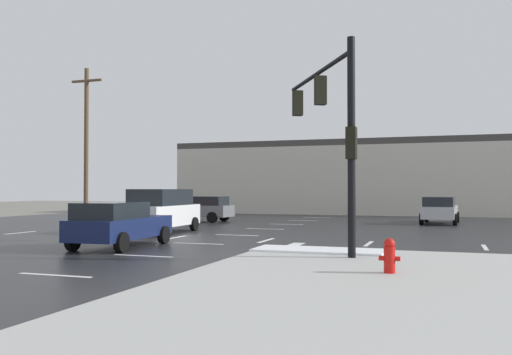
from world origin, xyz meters
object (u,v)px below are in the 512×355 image
Objects in this scene: traffic_signal_mast at (331,117)px; sedan_grey at (199,208)px; sedan_silver at (440,209)px; sedan_blue at (161,207)px; suv_white at (161,210)px; utility_pole_far at (86,141)px; fire_hydrant at (389,256)px; sedan_navy at (119,224)px.

traffic_signal_mast is 18.73m from sedan_grey.
sedan_blue is at bearing 95.36° from sedan_silver.
traffic_signal_mast is 1.33× the size of sedan_blue.
suv_white is 8.79m from sedan_grey.
traffic_signal_mast reaches higher than sedan_silver.
suv_white is at bearing -37.20° from utility_pole_far.
suv_white is (-11.35, 10.07, 0.55)m from fire_hydrant.
sedan_grey is at bearing 125.72° from fire_hydrant.
sedan_navy is (7.69, -17.05, 0.00)m from sedan_blue.
sedan_navy is at bearing 152.87° from sedan_silver.
traffic_signal_mast is 22.78m from sedan_blue.
utility_pole_far is (-18.49, 13.06, 0.83)m from traffic_signal_mast.
fire_hydrant is at bearing -113.95° from sedan_navy.
suv_white reaches higher than fire_hydrant.
sedan_blue is 0.47× the size of utility_pole_far.
sedan_grey is at bearing 11.81° from utility_pole_far.
traffic_signal_mast is 8.18m from sedan_navy.
fire_hydrant is 0.17× the size of sedan_blue.
utility_pole_far reaches higher than sedan_grey.
traffic_signal_mast is 0.63× the size of utility_pole_far.
utility_pole_far reaches higher than fire_hydrant.
sedan_silver is 16.66m from suv_white.
suv_white reaches higher than sedan_grey.
traffic_signal_mast is at bearing -125.37° from suv_white.
suv_white is at bearing 138.43° from fire_hydrant.
sedan_navy is at bearing -50.39° from utility_pole_far.
sedan_blue is 1.01× the size of sedan_navy.
utility_pole_far is (-20.63, 17.11, 4.60)m from fire_hydrant.
sedan_navy is at bearing 105.99° from sedan_grey.
sedan_blue and sedan_navy have the same top height.
suv_white is at bearing 136.14° from sedan_silver.
utility_pole_far is (-7.24, -1.51, 4.28)m from sedan_grey.
utility_pole_far is at bearing 24.47° from traffic_signal_mast.
suv_white is 12.20m from sedan_blue.
utility_pole_far is at bearing 140.33° from fire_hydrant.
traffic_signal_mast is 11.47m from suv_white.
suv_white is at bearing 112.72° from sedan_blue.
sedan_blue is (-5.88, 10.69, -0.24)m from suv_white.
sedan_silver and sedan_blue have the same top height.
traffic_signal_mast is 1.26× the size of suv_white.
fire_hydrant is 26.98m from sedan_blue.
sedan_grey is at bearing 144.80° from sedan_blue.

